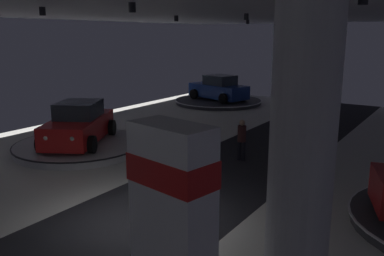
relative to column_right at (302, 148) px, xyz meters
name	(u,v)px	position (x,y,z in m)	size (l,w,h in m)	color
ground	(138,224)	(-4.26, 0.35, -2.77)	(24.00, 44.00, 0.06)	silver
column_right	(302,148)	(0.00, 0.00, 0.00)	(1.18, 1.18, 5.50)	silver
brand_sign_pylon	(173,254)	(-0.66, -3.04, -0.85)	(1.36, 0.87, 3.67)	slate
display_platform_mid_left	(80,146)	(-10.70, 4.15, -2.57)	(5.35, 5.35, 0.33)	#B7B7BC
display_car_mid_left	(79,125)	(-10.71, 4.18, -1.66)	(3.66, 4.54, 1.71)	red
display_platform_deep_left	(218,101)	(-11.80, 17.62, -2.60)	(6.02, 6.02, 0.26)	#333338
display_car_deep_left	(219,89)	(-11.77, 17.61, -1.73)	(4.52, 3.04, 1.71)	navy
visitor_walking_near	(242,138)	(-4.47, 6.61, -1.84)	(0.32, 0.32, 1.59)	black
visitor_walking_far	(277,126)	(-4.14, 9.26, -1.84)	(0.32, 0.32, 1.59)	black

